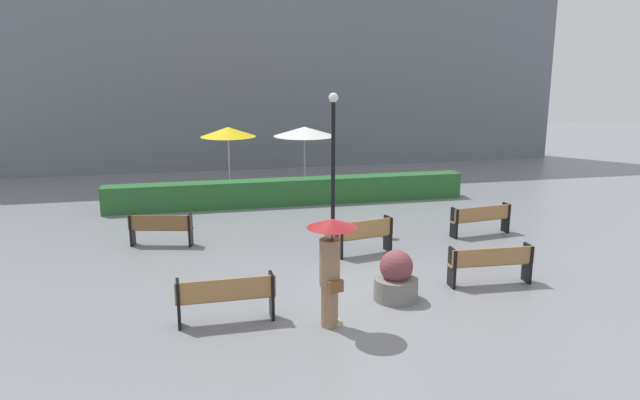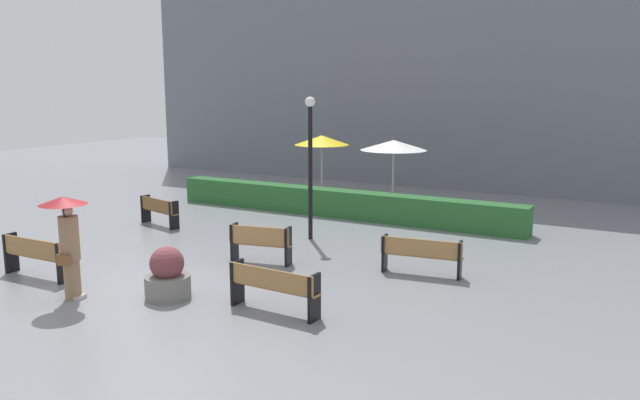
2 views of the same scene
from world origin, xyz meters
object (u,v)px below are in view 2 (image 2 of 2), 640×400
(bench_mid_center, at_px, (260,241))
(patio_umbrella_white, at_px, (394,145))
(bench_near_right, at_px, (273,286))
(bench_far_right, at_px, (421,253))
(lamp_post, at_px, (310,153))
(patio_umbrella_yellow, at_px, (322,140))
(bench_far_left, at_px, (158,209))
(planter_pot, at_px, (167,276))
(bench_near_left, at_px, (35,254))
(pedestrian_with_umbrella, at_px, (68,235))

(bench_mid_center, xyz_separation_m, patio_umbrella_white, (0.04, 8.12, 1.66))
(bench_near_right, height_order, patio_umbrella_white, patio_umbrella_white)
(bench_far_right, height_order, patio_umbrella_white, patio_umbrella_white)
(lamp_post, bearing_deg, bench_mid_center, -86.40)
(lamp_post, bearing_deg, patio_umbrella_white, 87.73)
(bench_far_right, relative_size, patio_umbrella_yellow, 0.76)
(bench_far_left, distance_m, bench_far_right, 8.82)
(bench_near_right, relative_size, patio_umbrella_white, 0.80)
(bench_far_left, height_order, lamp_post, lamp_post)
(bench_far_right, height_order, bench_near_right, bench_near_right)
(planter_pot, bearing_deg, bench_near_left, -173.19)
(bench_far_left, bearing_deg, bench_mid_center, -20.44)
(bench_near_right, distance_m, planter_pot, 2.34)
(bench_mid_center, bearing_deg, lamp_post, 93.60)
(bench_near_right, distance_m, bench_mid_center, 3.37)
(bench_mid_center, height_order, planter_pot, planter_pot)
(planter_pot, bearing_deg, patio_umbrella_yellow, 103.17)
(bench_near_left, relative_size, patio_umbrella_white, 0.78)
(pedestrian_with_umbrella, bearing_deg, bench_mid_center, 65.16)
(bench_far_left, height_order, bench_mid_center, bench_mid_center)
(bench_far_left, xyz_separation_m, bench_near_left, (1.36, -5.27, 0.04))
(bench_mid_center, distance_m, patio_umbrella_yellow, 8.72)
(bench_near_right, distance_m, patio_umbrella_white, 11.08)
(bench_far_left, bearing_deg, planter_pot, -44.95)
(bench_mid_center, bearing_deg, patio_umbrella_white, 89.69)
(bench_near_left, height_order, lamp_post, lamp_post)
(planter_pot, xyz_separation_m, patio_umbrella_yellow, (-2.59, 11.05, 1.81))
(lamp_post, bearing_deg, planter_pot, -90.37)
(bench_near_left, xyz_separation_m, bench_mid_center, (3.71, 3.38, -0.01))
(bench_mid_center, bearing_deg, patio_umbrella_yellow, 109.06)
(patio_umbrella_yellow, distance_m, patio_umbrella_white, 2.84)
(bench_near_left, relative_size, lamp_post, 0.47)
(planter_pot, distance_m, lamp_post, 6.00)
(bench_near_left, distance_m, pedestrian_with_umbrella, 2.11)
(pedestrian_with_umbrella, bearing_deg, lamp_post, 75.98)
(lamp_post, relative_size, patio_umbrella_yellow, 1.61)
(patio_umbrella_white, bearing_deg, bench_far_right, -62.89)
(bench_near_left, height_order, planter_pot, planter_pot)
(bench_near_left, relative_size, pedestrian_with_umbrella, 0.89)
(pedestrian_with_umbrella, bearing_deg, patio_umbrella_white, 81.16)
(lamp_post, xyz_separation_m, patio_umbrella_yellow, (-2.62, 5.38, -0.15))
(patio_umbrella_yellow, bearing_deg, bench_far_left, -110.19)
(bench_far_right, bearing_deg, bench_near_left, -149.61)
(bench_far_left, height_order, patio_umbrella_yellow, patio_umbrella_yellow)
(bench_near_right, bearing_deg, bench_near_left, -172.67)
(bench_mid_center, xyz_separation_m, planter_pot, (-0.21, -2.97, -0.09))
(bench_near_right, distance_m, pedestrian_with_umbrella, 4.23)
(planter_pot, height_order, patio_umbrella_yellow, patio_umbrella_yellow)
(bench_mid_center, distance_m, pedestrian_with_umbrella, 4.44)
(bench_near_left, height_order, bench_mid_center, bench_mid_center)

